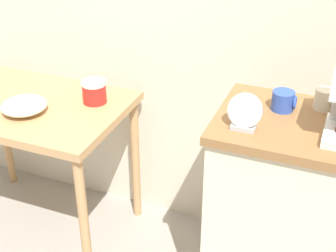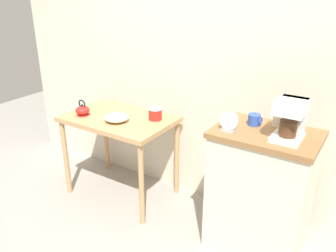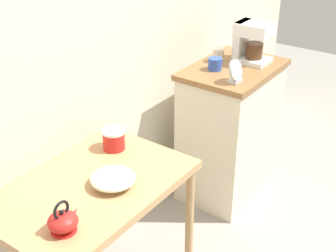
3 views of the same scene
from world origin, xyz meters
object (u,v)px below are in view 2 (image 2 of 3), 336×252
Objects in this scene: bowl_stoneware at (117,117)px; mug_blue at (255,120)px; canister_enamel at (155,114)px; teakettle at (83,110)px; coffee_maker at (291,118)px; table_clock at (229,123)px; mug_small_cream at (278,121)px.

mug_blue is (1.13, 0.14, 0.17)m from bowl_stoneware.
teakettle is at bearing -156.45° from canister_enamel.
bowl_stoneware is 0.80× the size of coffee_maker.
bowl_stoneware is at bearing 7.77° from teakettle.
mug_blue is at bearing 7.13° from bowl_stoneware.
coffee_maker is 1.89× the size of table_clock.
teakettle is at bearing -172.23° from bowl_stoneware.
mug_small_cream is at bearing 23.66° from mug_blue.
bowl_stoneware is 1.39× the size of teakettle.
teakettle is 1.28× the size of canister_enamel.
coffee_maker is 2.77× the size of mug_blue.
mug_small_cream is at bearing 124.13° from coffee_maker.
mug_blue reaches higher than bowl_stoneware.
coffee_maker reaches higher than table_clock.
canister_enamel is 1.04m from mug_small_cream.
coffee_maker is at bearing 2.79° from teakettle.
teakettle is (-0.35, -0.05, 0.01)m from bowl_stoneware.
teakettle reaches higher than bowl_stoneware.
mug_small_cream is (0.15, 0.06, 0.00)m from mug_blue.
mug_blue reaches higher than teakettle.
table_clock reaches higher than bowl_stoneware.
teakettle is 1.60× the size of mug_blue.
mug_small_cream reaches higher than mug_blue.
canister_enamel is 1.40× the size of mug_small_cream.
mug_small_cream is at bearing -0.38° from canister_enamel.
coffee_maker is (1.39, 0.04, 0.27)m from bowl_stoneware.
bowl_stoneware is at bearing -178.46° from coffee_maker.
table_clock is (-0.11, -0.20, 0.02)m from mug_blue.
table_clock is at bearing -19.07° from canister_enamel.
table_clock is (-0.37, -0.09, -0.08)m from coffee_maker.
mug_blue is at bearing 62.02° from table_clock.
table_clock reaches higher than canister_enamel.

